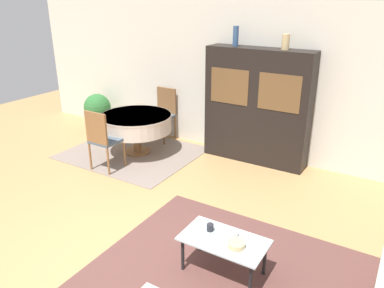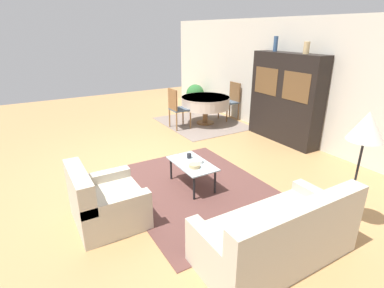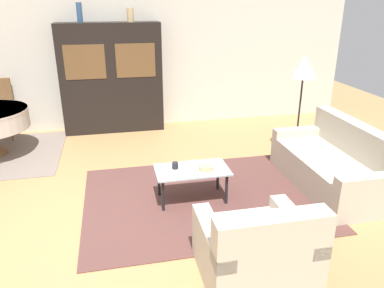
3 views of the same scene
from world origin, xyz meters
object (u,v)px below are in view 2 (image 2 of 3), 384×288
object	(u,v)px
vase_short	(307,48)
dining_chair_near	(177,106)
display_cabinet	(285,98)
cup	(189,156)
bowl	(194,166)
vase_tall	(276,44)
bowl_small	(199,161)
dining_table	(205,102)
armchair	(104,202)
potted_plant	(195,94)
dining_chair_far	(231,99)
couch	(278,236)
coffee_table	(192,166)
floor_lamp	(366,131)

from	to	relation	value
vase_short	dining_chair_near	bearing A→B (deg)	-144.34
display_cabinet	cup	xyz separation A→B (m)	(0.67, -2.88, -0.52)
cup	bowl	world-z (taller)	cup
dining_chair_near	vase_tall	distance (m)	2.77
bowl	bowl_small	size ratio (longest dim) A/B	1.43
dining_table	vase_tall	world-z (taller)	vase_tall
armchair	potted_plant	xyz separation A→B (m)	(-4.74, 4.25, 0.16)
dining_chair_near	dining_chair_far	world-z (taller)	same
dining_table	dining_chair_near	bearing A→B (deg)	-90.00
couch	armchair	bearing A→B (deg)	131.53
vase_tall	bowl_small	bearing A→B (deg)	-64.26
display_cabinet	bowl_small	xyz separation A→B (m)	(0.91, -2.83, -0.54)
cup	potted_plant	distance (m)	5.06
coffee_table	floor_lamp	world-z (taller)	floor_lamp
couch	bowl_small	xyz separation A→B (m)	(-1.88, 0.13, 0.15)
display_cabinet	dining_chair_near	bearing A→B (deg)	-139.27
armchair	vase_tall	bearing A→B (deg)	109.56
bowl	potted_plant	bearing A→B (deg)	148.86
cup	vase_tall	distance (m)	3.52
floor_lamp	bowl_small	size ratio (longest dim) A/B	12.57
dining_chair_near	vase_short	bearing A→B (deg)	35.66
dining_chair_near	dining_chair_far	bearing A→B (deg)	90.00
display_cabinet	bowl	size ratio (longest dim) A/B	11.02
coffee_table	floor_lamp	size ratio (longest dim) A/B	0.57
coffee_table	vase_tall	bearing A→B (deg)	114.18
display_cabinet	floor_lamp	world-z (taller)	display_cabinet
vase_short	potted_plant	world-z (taller)	vase_short
dining_table	dining_chair_near	size ratio (longest dim) A/B	1.26
coffee_table	floor_lamp	bearing A→B (deg)	30.46
vase_tall	potted_plant	world-z (taller)	vase_tall
dining_table	display_cabinet	bearing A→B (deg)	22.84
display_cabinet	armchair	bearing A→B (deg)	-75.80
dining_chair_near	vase_tall	bearing A→B (deg)	48.12
couch	bowl_small	world-z (taller)	couch
display_cabinet	vase_short	world-z (taller)	vase_short
couch	armchair	distance (m)	2.23
bowl	vase_tall	world-z (taller)	vase_tall
couch	bowl	world-z (taller)	couch
vase_tall	dining_chair_near	bearing A→B (deg)	-131.88
vase_short	cup	bearing A→B (deg)	-84.63
bowl	bowl_small	bearing A→B (deg)	125.94
bowl	armchair	bearing A→B (deg)	-86.23
bowl	floor_lamp	bearing A→B (deg)	33.72
cup	floor_lamp	bearing A→B (deg)	26.91
armchair	floor_lamp	bearing A→B (deg)	57.03
display_cabinet	floor_lamp	distance (m)	3.38
coffee_table	potted_plant	size ratio (longest dim) A/B	1.15
dining_chair_far	potted_plant	size ratio (longest dim) A/B	1.34
vase_tall	display_cabinet	bearing A→B (deg)	-0.12
coffee_table	dining_chair_near	distance (m)	3.12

